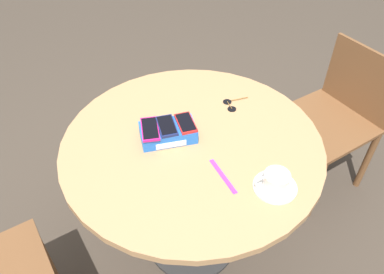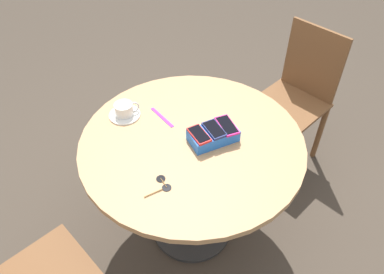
{
  "view_description": "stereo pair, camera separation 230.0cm",
  "coord_description": "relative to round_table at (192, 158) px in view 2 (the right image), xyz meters",
  "views": [
    {
      "loc": [
        -0.03,
        -1.08,
        1.73
      ],
      "look_at": [
        0.0,
        0.0,
        0.74
      ],
      "focal_mm": 35.0,
      "sensor_mm": 36.0,
      "label": 1
    },
    {
      "loc": [
        0.29,
        1.19,
        1.92
      ],
      "look_at": [
        0.0,
        0.0,
        0.74
      ],
      "focal_mm": 35.0,
      "sensor_mm": 36.0,
      "label": 2
    }
  ],
  "objects": [
    {
      "name": "round_table",
      "position": [
        0.0,
        0.0,
        0.0
      ],
      "size": [
        1.04,
        1.04,
        0.72
      ],
      "color": "#2D2D2D",
      "rests_on": "ground_plane"
    },
    {
      "name": "phone_box",
      "position": [
        -0.09,
        0.02,
        0.15
      ],
      "size": [
        0.24,
        0.16,
        0.06
      ],
      "color": "blue",
      "rests_on": "round_table"
    },
    {
      "name": "ground_plane",
      "position": [
        0.0,
        0.0,
        -0.6
      ],
      "size": [
        8.0,
        8.0,
        0.0
      ],
      "primitive_type": "plane",
      "color": "#42382D"
    },
    {
      "name": "sunglasses",
      "position": [
        0.18,
        0.23,
        0.12
      ],
      "size": [
        0.12,
        0.1,
        0.01
      ],
      "color": "black",
      "rests_on": "round_table"
    },
    {
      "name": "saucer",
      "position": [
        0.28,
        -0.25,
        0.12
      ],
      "size": [
        0.15,
        0.15,
        0.01
      ],
      "primitive_type": "cylinder",
      "color": "silver",
      "rests_on": "round_table"
    },
    {
      "name": "chair_near_window",
      "position": [
        -0.78,
        -0.47,
        -0.13
      ],
      "size": [
        0.54,
        0.54,
        0.9
      ],
      "color": "brown",
      "rests_on": "ground_plane"
    },
    {
      "name": "lanyard_strap",
      "position": [
        0.11,
        -0.19,
        0.12
      ],
      "size": [
        0.09,
        0.17,
        0.0
      ],
      "primitive_type": "cube",
      "rotation": [
        0.0,
        0.0,
        -1.15
      ],
      "color": "purple",
      "rests_on": "round_table"
    },
    {
      "name": "phone_magenta",
      "position": [
        -0.16,
        0.01,
        0.18
      ],
      "size": [
        0.08,
        0.14,
        0.01
      ],
      "color": "#D11975",
      "rests_on": "phone_box"
    },
    {
      "name": "phone_navy",
      "position": [
        -0.1,
        0.02,
        0.18
      ],
      "size": [
        0.09,
        0.13,
        0.01
      ],
      "color": "navy",
      "rests_on": "phone_box"
    },
    {
      "name": "coffee_cup",
      "position": [
        0.28,
        -0.25,
        0.16
      ],
      "size": [
        0.12,
        0.09,
        0.06
      ],
      "color": "silver",
      "rests_on": "saucer"
    },
    {
      "name": "phone_red",
      "position": [
        -0.02,
        0.04,
        0.18
      ],
      "size": [
        0.09,
        0.13,
        0.01
      ],
      "color": "red",
      "rests_on": "phone_box"
    }
  ]
}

